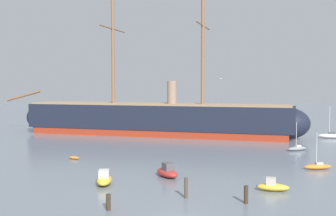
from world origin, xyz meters
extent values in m
cube|color=maroon|center=(-5.93, 56.41, 0.69)|extent=(53.61, 20.07, 1.39)
cube|color=black|center=(-5.93, 56.41, 3.86)|extent=(55.85, 20.91, 4.95)
ellipsoid|color=black|center=(-30.73, 62.31, 3.17)|extent=(11.44, 9.59, 6.33)
ellipsoid|color=black|center=(18.88, 50.51, 3.17)|extent=(11.44, 9.59, 6.33)
cube|color=#9E7F5B|center=(-5.93, 56.41, 6.48)|extent=(54.61, 20.00, 0.30)
cylinder|color=brown|center=(-15.36, 58.65, 19.20)|extent=(0.69, 0.69, 25.73)
cylinder|color=brown|center=(-15.36, 58.65, 22.29)|extent=(3.35, 13.01, 0.28)
cylinder|color=brown|center=(3.51, 54.17, 19.20)|extent=(0.69, 0.69, 25.73)
cylinder|color=brown|center=(3.51, 54.17, 22.29)|extent=(3.35, 13.01, 0.28)
cylinder|color=brown|center=(-36.79, 63.75, 7.94)|extent=(8.64, 2.51, 2.64)
cylinder|color=gray|center=(-2.69, 55.64, 8.81)|extent=(1.98, 1.98, 4.95)
ellipsoid|color=gold|center=(-8.33, 12.54, 0.46)|extent=(2.06, 4.09, 0.92)
cube|color=beige|center=(-8.30, 12.27, 1.19)|extent=(1.19, 1.31, 0.92)
ellipsoid|color=gold|center=(9.25, 10.59, 0.38)|extent=(3.40, 1.85, 0.75)
cube|color=#B2ADA3|center=(9.03, 10.63, 0.98)|extent=(1.11, 1.02, 0.75)
ellipsoid|color=#B22D28|center=(-1.77, 16.60, 0.47)|extent=(3.48, 4.34, 0.94)
cube|color=#4C4C51|center=(-1.63, 16.36, 1.22)|extent=(1.57, 1.62, 0.94)
ellipsoid|color=orange|center=(-15.63, 27.65, 0.21)|extent=(1.92, 1.51, 0.42)
cube|color=beige|center=(-15.63, 27.65, 0.37)|extent=(0.45, 0.65, 0.06)
ellipsoid|color=orange|center=(16.97, 21.80, 0.34)|extent=(3.74, 1.65, 0.69)
cube|color=#B2ADA3|center=(17.15, 21.83, 0.73)|extent=(0.99, 0.73, 0.36)
cylinder|color=silver|center=(16.80, 21.77, 2.63)|extent=(0.09, 0.09, 4.15)
ellipsoid|color=gray|center=(18.16, 36.99, 0.33)|extent=(3.63, 2.46, 0.67)
cube|color=beige|center=(18.32, 37.07, 0.71)|extent=(1.04, 0.90, 0.35)
cylinder|color=silver|center=(18.00, 36.92, 2.56)|extent=(0.09, 0.09, 4.05)
ellipsoid|color=silver|center=(28.63, 53.07, 0.46)|extent=(5.03, 2.23, 0.92)
cube|color=#4C4C51|center=(28.87, 53.03, 0.98)|extent=(1.33, 0.99, 0.49)
cylinder|color=silver|center=(28.40, 53.11, 3.53)|extent=(0.12, 0.12, 5.58)
ellipsoid|color=#236670|center=(3.05, 65.99, 0.33)|extent=(2.65, 2.93, 0.65)
cube|color=#B2ADA3|center=(3.05, 65.99, 0.57)|extent=(0.96, 0.83, 0.10)
cylinder|color=#382B1E|center=(-6.14, 3.17, 0.71)|extent=(0.40, 0.40, 1.41)
cylinder|color=#4C3D2D|center=(0.47, 7.44, 0.97)|extent=(0.34, 0.34, 1.94)
cylinder|color=#382B1E|center=(5.90, 5.82, 0.82)|extent=(0.39, 0.39, 1.63)
ellipsoid|color=silver|center=(5.50, 33.27, 11.53)|extent=(0.34, 0.18, 0.11)
sphere|color=silver|center=(5.69, 33.23, 11.54)|extent=(0.09, 0.09, 0.09)
cube|color=#ADA89E|center=(5.58, 33.65, 11.55)|extent=(0.25, 0.65, 0.14)
cube|color=#ADA89E|center=(5.41, 32.90, 11.55)|extent=(0.25, 0.65, 0.14)
camera|label=1|loc=(0.68, -33.06, 10.92)|focal=46.36mm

